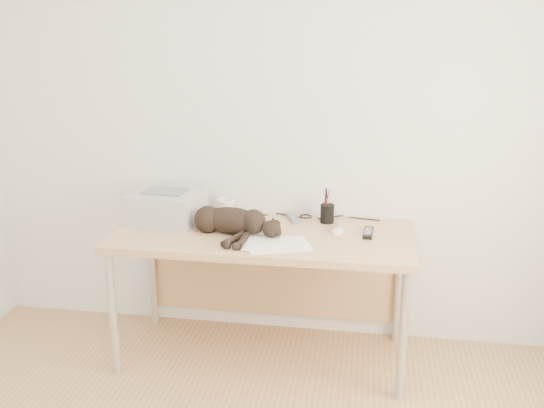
% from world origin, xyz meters
% --- Properties ---
extents(wall_back, '(3.50, 0.00, 3.50)m').
position_xyz_m(wall_back, '(0.00, 1.75, 1.30)').
color(wall_back, silver).
rests_on(wall_back, floor).
extents(desk, '(1.60, 0.70, 0.74)m').
position_xyz_m(desk, '(0.00, 1.48, 0.61)').
color(desk, tan).
rests_on(desk, floor).
extents(printer, '(0.41, 0.36, 0.18)m').
position_xyz_m(printer, '(-0.57, 1.50, 0.83)').
color(printer, '#BCBCC1').
rests_on(printer, desk).
extents(papers, '(0.39, 0.32, 0.01)m').
position_xyz_m(papers, '(0.10, 1.22, 0.74)').
color(papers, white).
rests_on(papers, desk).
extents(cat, '(0.65, 0.36, 0.15)m').
position_xyz_m(cat, '(-0.18, 1.36, 0.81)').
color(cat, black).
rests_on(cat, desk).
extents(mug, '(0.15, 0.15, 0.10)m').
position_xyz_m(mug, '(-0.26, 1.65, 0.79)').
color(mug, silver).
rests_on(mug, desk).
extents(pen_cup, '(0.08, 0.08, 0.20)m').
position_xyz_m(pen_cup, '(0.33, 1.62, 0.80)').
color(pen_cup, black).
rests_on(pen_cup, desk).
extents(remote_grey, '(0.11, 0.18, 0.02)m').
position_xyz_m(remote_grey, '(0.14, 1.64, 0.75)').
color(remote_grey, slate).
rests_on(remote_grey, desk).
extents(remote_black, '(0.06, 0.17, 0.02)m').
position_xyz_m(remote_black, '(0.56, 1.46, 0.75)').
color(remote_black, black).
rests_on(remote_black, desk).
extents(mouse, '(0.07, 0.12, 0.04)m').
position_xyz_m(mouse, '(0.40, 1.46, 0.76)').
color(mouse, white).
rests_on(mouse, desk).
extents(cable_tangle, '(1.36, 0.07, 0.01)m').
position_xyz_m(cable_tangle, '(0.00, 1.70, 0.75)').
color(cable_tangle, black).
rests_on(cable_tangle, desk).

